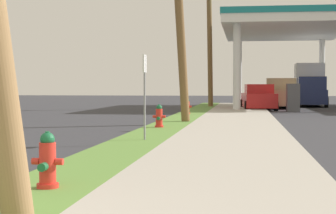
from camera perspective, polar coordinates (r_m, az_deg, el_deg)
name	(u,v)px	position (r m, az deg, el deg)	size (l,w,h in m)	color
fire_hydrant_nearest	(47,163)	(7.45, -12.35, -5.70)	(0.42, 0.38, 0.74)	red
fire_hydrant_second	(159,117)	(17.95, -0.93, -1.07)	(0.42, 0.38, 0.74)	red
fire_hydrant_third	(187,107)	(26.68, 2.00, -0.01)	(0.42, 0.37, 0.74)	red
utility_pole_midground	(179,8)	(20.88, 1.15, 10.21)	(1.09, 1.47, 8.35)	brown
utility_pole_background	(210,42)	(36.34, 4.33, 6.75)	(0.46, 1.66, 8.32)	brown
street_sign_post	(145,79)	(13.76, -2.43, 2.90)	(0.05, 0.36, 2.12)	gray
car_red_by_near_pump	(259,98)	(34.43, 9.33, 0.91)	(2.24, 4.62, 1.57)	red
truck_navy_at_forecourt	(309,86)	(41.60, 14.39, 2.14)	(2.39, 6.48, 3.11)	navy
truck_tan_on_apron	(280,94)	(37.62, 11.50, 1.30)	(2.21, 5.43, 1.97)	tan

